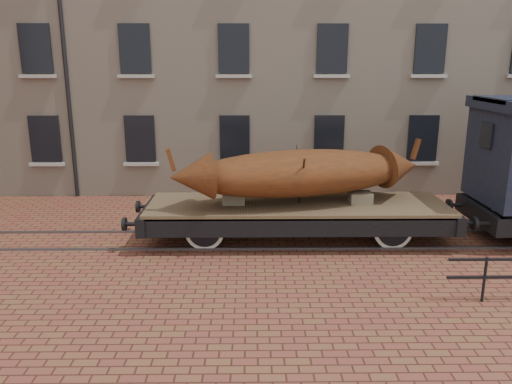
{
  "coord_description": "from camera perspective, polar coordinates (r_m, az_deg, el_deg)",
  "views": [
    {
      "loc": [
        -1.92,
        -13.43,
        4.92
      ],
      "look_at": [
        -1.76,
        0.5,
        1.3
      ],
      "focal_mm": 35.0,
      "sensor_mm": 36.0,
      "label": 1
    }
  ],
  "objects": [
    {
      "name": "iron_boat",
      "position": [
        13.81,
        5.06,
        2.22
      ],
      "size": [
        7.22,
        3.37,
        1.71
      ],
      "color": "#663012",
      "rests_on": "flatcar_wagon"
    },
    {
      "name": "warehouse_cream",
      "position": [
        24.02,
        11.84,
        19.25
      ],
      "size": [
        40.0,
        10.19,
        14.0
      ],
      "color": "beige",
      "rests_on": "ground"
    },
    {
      "name": "ground",
      "position": [
        14.43,
        7.06,
        -5.49
      ],
      "size": [
        90.0,
        90.0,
        0.0
      ],
      "primitive_type": "plane",
      "color": "brown"
    },
    {
      "name": "flatcar_wagon",
      "position": [
        14.08,
        4.7,
        -2.14
      ],
      "size": [
        9.39,
        2.55,
        1.42
      ],
      "color": "brown",
      "rests_on": "ground"
    },
    {
      "name": "rail_track",
      "position": [
        14.42,
        7.07,
        -5.37
      ],
      "size": [
        30.0,
        1.52,
        0.06
      ],
      "color": "#59595E",
      "rests_on": "ground"
    }
  ]
}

